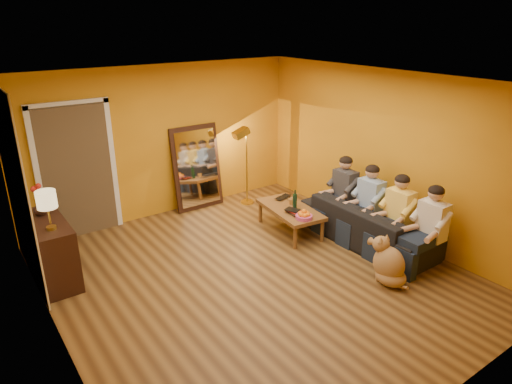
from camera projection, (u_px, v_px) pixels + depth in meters
room_shell at (240, 179)px, 6.05m from camera, size 5.00×5.50×2.60m
white_accent at (16, 188)px, 5.75m from camera, size 0.02×1.90×2.58m
doorway_recess at (75, 170)px, 7.19m from camera, size 1.06×0.30×2.10m
door_jamb_left at (38, 179)px, 6.79m from camera, size 0.08×0.06×2.20m
door_jamb_right at (113, 166)px, 7.41m from camera, size 0.08×0.06×2.20m
door_header at (67, 103)px, 6.71m from camera, size 1.22×0.06×0.08m
mirror_frame at (197, 167)px, 8.26m from camera, size 0.92×0.27×1.51m
mirror_glass at (198, 168)px, 8.22m from camera, size 0.78×0.21×1.35m
sideboard at (51, 250)px, 6.05m from camera, size 0.44×1.18×0.85m
table_lamp at (48, 210)px, 5.57m from camera, size 0.24×0.24×0.51m
sofa at (368, 223)px, 7.07m from camera, size 2.20×0.86×0.64m
coffee_table at (290, 220)px, 7.46m from camera, size 0.77×1.29×0.42m
floor_lamp at (247, 167)px, 8.41m from camera, size 0.31×0.25×1.44m
dog at (389, 261)px, 5.97m from camera, size 0.51×0.65×0.67m
person_far_left at (432, 227)px, 6.28m from camera, size 0.70×0.44×1.22m
person_mid_left at (399, 214)px, 6.69m from camera, size 0.70×0.44×1.22m
person_mid_right at (370, 202)px, 7.11m from camera, size 0.70×0.44×1.22m
person_far_right at (345, 192)px, 7.53m from camera, size 0.70×0.44×1.22m
fruit_bowl at (304, 214)px, 6.96m from camera, size 0.26×0.26×0.16m
wine_bottle at (295, 199)px, 7.32m from camera, size 0.07×0.07×0.31m
tumbler at (291, 201)px, 7.53m from camera, size 0.11×0.11×0.09m
laptop at (285, 198)px, 7.75m from camera, size 0.38×0.29×0.03m
book_lower at (289, 214)px, 7.13m from camera, size 0.23×0.29×0.02m
book_mid at (290, 212)px, 7.14m from camera, size 0.19×0.25×0.02m
book_upper at (290, 212)px, 7.11m from camera, size 0.23×0.26×0.02m
vase at (40, 208)px, 6.05m from camera, size 0.19×0.19×0.20m
flowers at (37, 190)px, 5.96m from camera, size 0.17×0.17×0.45m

